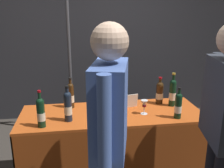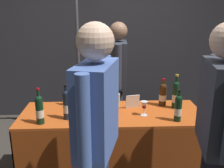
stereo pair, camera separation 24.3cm
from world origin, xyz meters
name	(u,v)px [view 1 (the left image)]	position (x,y,z in m)	size (l,w,h in m)	color
back_partition	(95,22)	(0.00, 1.85, 1.58)	(5.87, 0.12, 3.17)	#2D2D33
tasting_table	(112,134)	(0.00, 0.00, 0.53)	(1.82, 0.66, 0.77)	#B74C19
featured_wine_bottle	(71,95)	(-0.41, 0.20, 0.91)	(0.07, 0.07, 0.33)	#38230F
display_bottle_0	(160,92)	(0.55, 0.18, 0.90)	(0.08, 0.08, 0.30)	#38230F
display_bottle_1	(178,105)	(0.60, -0.22, 0.90)	(0.07, 0.07, 0.30)	black
display_bottle_2	(173,92)	(0.67, 0.10, 0.93)	(0.07, 0.07, 0.36)	black
display_bottle_3	(68,106)	(-0.43, -0.13, 0.92)	(0.07, 0.07, 0.34)	#192333
display_bottle_4	(41,112)	(-0.66, -0.22, 0.91)	(0.07, 0.07, 0.34)	black
wine_glass_near_vendor	(144,104)	(0.31, -0.08, 0.87)	(0.07, 0.07, 0.14)	silver
flower_vase	(114,96)	(0.04, 0.16, 0.89)	(0.10, 0.10, 0.39)	tan
brochure_stand	(131,101)	(0.22, 0.11, 0.85)	(0.15, 0.01, 0.14)	silver
vendor_presenter	(112,73)	(0.11, 0.78, 0.98)	(0.24, 0.62, 1.63)	#2D3347
taster_foreground_right	(110,126)	(-0.13, -0.82, 1.03)	(0.31, 0.60, 1.70)	#2D3347
taster_foreground_left	(224,118)	(0.69, -0.81, 1.03)	(0.30, 0.61, 1.70)	black
booth_signpost	(69,43)	(-0.42, 1.12, 1.34)	(0.50, 0.04, 2.23)	#47474C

